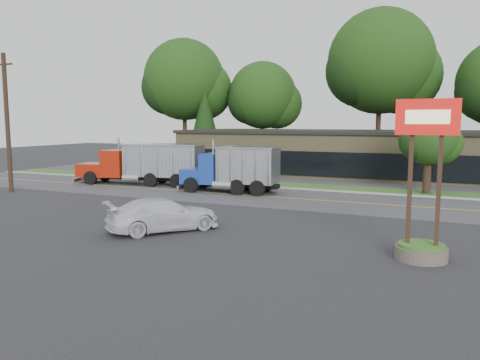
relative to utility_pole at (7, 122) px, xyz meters
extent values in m
plane|color=#343439|center=(18.00, -3.50, -5.09)|extent=(140.00, 140.00, 0.00)
cube|color=#5A5A60|center=(18.00, 5.50, -5.09)|extent=(60.00, 8.00, 0.02)
cube|color=gold|center=(18.00, 5.50, -5.09)|extent=(60.00, 0.12, 0.01)
cube|color=#9E9E99|center=(18.00, 9.70, -5.09)|extent=(60.00, 0.30, 0.12)
cube|color=#296422|center=(18.00, 11.50, -5.09)|extent=(60.00, 3.40, 0.03)
cube|color=#5A5A60|center=(18.00, 16.50, -5.09)|extent=(60.00, 7.00, 0.02)
cube|color=#8A7B54|center=(20.00, 22.50, -3.09)|extent=(32.00, 12.00, 4.00)
cylinder|color=#382619|center=(0.00, 0.00, -0.09)|extent=(0.32, 0.32, 10.00)
cube|color=#382619|center=(0.00, 0.00, 4.11)|extent=(1.60, 0.12, 0.12)
cylinder|color=#6B6054|center=(28.50, -6.00, -4.84)|extent=(1.90, 1.90, 0.50)
cylinder|color=#296422|center=(28.50, -6.00, -4.54)|extent=(1.70, 1.70, 0.10)
cube|color=#332116|center=(28.00, -6.00, -2.49)|extent=(0.16, 0.16, 5.00)
cube|color=#332116|center=(29.00, -6.00, -2.49)|extent=(0.16, 0.16, 5.00)
cube|color=red|center=(28.50, -6.00, 0.21)|extent=(2.20, 0.35, 1.30)
cube|color=beige|center=(28.50, -6.19, 0.21)|extent=(1.50, 0.04, 0.50)
cube|color=beige|center=(28.50, -5.81, 0.21)|extent=(1.50, 0.04, 0.50)
cylinder|color=#382619|center=(-2.00, 28.50, -2.27)|extent=(0.56, 0.56, 5.65)
sphere|color=#1B3F11|center=(-2.00, 28.50, 5.41)|extent=(10.34, 10.34, 10.34)
sphere|color=#1B3F11|center=(-0.06, 29.79, 4.11)|extent=(7.75, 7.75, 7.75)
sphere|color=black|center=(-3.62, 27.53, 4.44)|extent=(7.11, 7.11, 7.11)
cylinder|color=#382619|center=(8.00, 30.50, -2.83)|extent=(0.56, 0.56, 4.53)
sphere|color=#1B3F11|center=(8.00, 30.50, 3.32)|extent=(8.28, 8.28, 8.28)
sphere|color=#1B3F11|center=(9.55, 31.53, 2.28)|extent=(6.21, 6.21, 6.21)
sphere|color=black|center=(6.71, 29.72, 2.54)|extent=(5.69, 5.69, 5.69)
cylinder|color=#382619|center=(22.00, 30.50, -1.92)|extent=(0.56, 0.56, 6.35)
sphere|color=#1B3F11|center=(22.00, 30.50, 6.70)|extent=(11.61, 11.61, 11.61)
sphere|color=#1B3F11|center=(24.18, 31.95, 5.24)|extent=(8.70, 8.70, 8.70)
sphere|color=black|center=(20.19, 29.41, 5.61)|extent=(7.98, 7.98, 7.98)
cylinder|color=#382619|center=(2.00, 26.50, -4.59)|extent=(0.44, 0.44, 1.00)
cone|color=black|center=(2.00, 26.50, 0.31)|extent=(4.33, 4.33, 8.85)
cylinder|color=#382619|center=(28.00, 11.50, -3.98)|extent=(0.56, 0.56, 2.22)
sphere|color=#1B3F11|center=(28.00, 11.50, -0.96)|extent=(4.07, 4.07, 4.07)
sphere|color=#1B3F11|center=(28.76, 12.01, -1.47)|extent=(3.05, 3.05, 3.05)
sphere|color=black|center=(27.36, 11.12, -1.34)|extent=(2.80, 2.80, 2.80)
cube|color=black|center=(6.55, 7.36, -4.52)|extent=(10.27, 2.72, 0.28)
cube|color=#9F1E0B|center=(2.16, 6.60, -3.97)|extent=(2.80, 2.68, 1.10)
cube|color=#9F1E0B|center=(4.13, 6.94, -3.37)|extent=(2.16, 2.67, 2.20)
cube|color=black|center=(3.37, 6.81, -2.97)|extent=(0.42, 2.08, 0.90)
cube|color=silver|center=(8.31, 7.66, -3.07)|extent=(6.46, 3.50, 2.50)
cube|color=silver|center=(8.31, 7.66, -1.77)|extent=(6.63, 3.68, 0.12)
cylinder|color=black|center=(2.18, 7.77, -4.52)|extent=(1.14, 0.53, 1.10)
cylinder|color=black|center=(2.57, 5.51, -4.52)|extent=(1.14, 0.53, 1.10)
cylinder|color=black|center=(8.55, 8.87, -4.52)|extent=(1.14, 0.53, 1.10)
cylinder|color=black|center=(8.94, 6.60, -4.52)|extent=(1.14, 0.53, 1.10)
cube|color=black|center=(15.01, 6.45, -4.52)|extent=(6.91, 1.53, 0.28)
cube|color=#1C3B9D|center=(12.04, 6.22, -3.97)|extent=(1.81, 2.42, 1.10)
cube|color=#1C3B9D|center=(13.38, 6.32, -3.37)|extent=(1.37, 2.48, 2.20)
cube|color=black|center=(12.86, 6.28, -2.97)|extent=(0.22, 2.10, 0.90)
cube|color=silver|center=(16.20, 6.54, -3.07)|extent=(4.28, 2.81, 2.50)
cube|color=silver|center=(16.20, 6.54, -1.77)|extent=(4.44, 2.97, 0.12)
cylinder|color=black|center=(12.10, 7.38, -4.52)|extent=(1.12, 0.43, 1.10)
cylinder|color=black|center=(12.28, 5.09, -4.52)|extent=(1.12, 0.43, 1.10)
cylinder|color=black|center=(16.41, 7.71, -4.52)|extent=(1.12, 0.43, 1.10)
cylinder|color=black|center=(16.58, 5.42, -4.52)|extent=(1.12, 0.43, 1.10)
imported|color=silver|center=(17.07, -5.90, -4.32)|extent=(5.03, 5.51, 1.55)
camera|label=1|loc=(29.18, -24.33, 0.03)|focal=35.00mm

